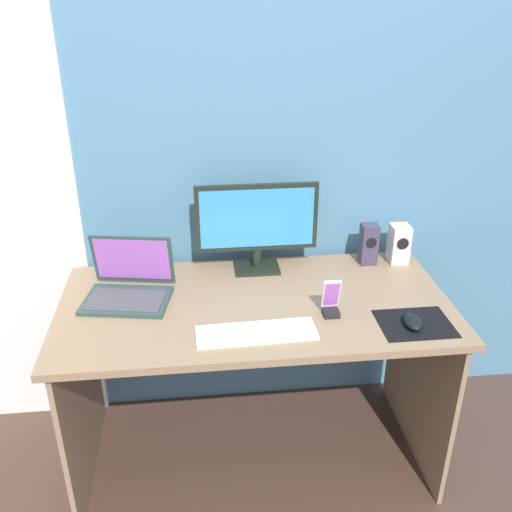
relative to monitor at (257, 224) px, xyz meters
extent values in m
plane|color=#483229|center=(-0.04, -0.26, -0.95)|extent=(8.00, 8.00, 0.00)
cube|color=teal|center=(-0.04, 0.15, 0.30)|extent=(6.00, 0.04, 2.50)
cube|color=#907253|center=(-0.04, -0.26, -0.21)|extent=(1.43, 0.71, 0.03)
cube|color=#8F735A|center=(-0.71, -0.26, -0.59)|extent=(0.02, 0.67, 0.72)
cube|color=#8A7455|center=(0.64, -0.26, -0.59)|extent=(0.02, 0.67, 0.72)
cube|color=black|center=(0.00, 0.00, -0.19)|extent=(0.18, 0.14, 0.01)
cylinder|color=black|center=(0.00, 0.00, -0.15)|extent=(0.04, 0.04, 0.08)
cube|color=black|center=(0.00, 0.00, 0.03)|extent=(0.48, 0.02, 0.27)
cube|color=#338CD8|center=(0.00, -0.01, 0.03)|extent=(0.45, 0.00, 0.24)
cube|color=silver|center=(0.59, 0.00, -0.12)|extent=(0.08, 0.08, 0.16)
cylinder|color=black|center=(0.59, -0.04, -0.10)|extent=(0.05, 0.00, 0.05)
cube|color=#3D374C|center=(0.46, 0.00, -0.11)|extent=(0.07, 0.06, 0.17)
cylinder|color=black|center=(0.46, -0.03, -0.09)|extent=(0.04, 0.00, 0.04)
cube|color=#2A443D|center=(-0.50, -0.21, -0.19)|extent=(0.34, 0.26, 0.02)
cube|color=#47474C|center=(-0.51, -0.22, -0.18)|extent=(0.29, 0.20, 0.00)
cube|color=#2A443D|center=(-0.48, -0.09, -0.08)|extent=(0.31, 0.09, 0.20)
cube|color=#A559BF|center=(-0.48, -0.10, -0.08)|extent=(0.28, 0.08, 0.17)
cube|color=white|center=(-0.05, -0.47, -0.19)|extent=(0.41, 0.14, 0.01)
cube|color=black|center=(0.50, -0.47, -0.20)|extent=(0.25, 0.20, 0.00)
ellipsoid|color=black|center=(0.48, -0.49, -0.18)|extent=(0.07, 0.10, 0.04)
cube|color=black|center=(0.22, -0.38, -0.19)|extent=(0.06, 0.06, 0.02)
cube|color=white|center=(0.22, -0.37, -0.12)|extent=(0.06, 0.04, 0.12)
cube|color=#A559BF|center=(0.22, -0.37, -0.12)|extent=(0.05, 0.03, 0.10)
camera|label=1|loc=(-0.23, -2.04, 0.87)|focal=39.70mm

